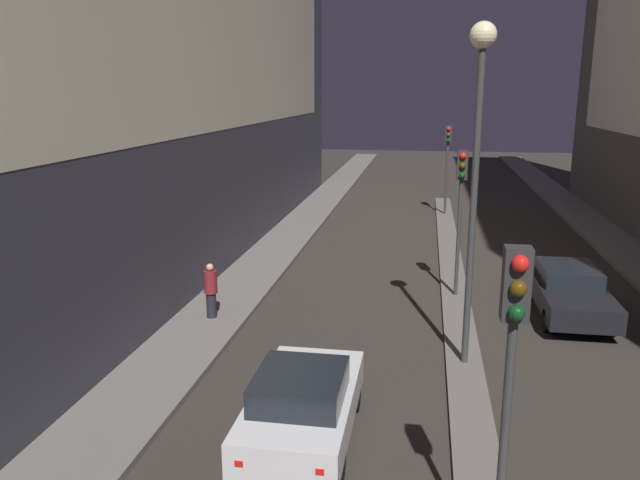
{
  "coord_description": "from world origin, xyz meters",
  "views": [
    {
      "loc": [
        -1.12,
        -4.15,
        6.53
      ],
      "look_at": [
        -4.68,
        16.89,
        1.39
      ],
      "focal_mm": 35.0,
      "sensor_mm": 36.0,
      "label": 1
    }
  ],
  "objects_px": {
    "street_lamp": "(478,124)",
    "pedestrian_on_left_sidewalk": "(211,289)",
    "traffic_light_near": "(512,347)",
    "traffic_light_far": "(448,150)",
    "traffic_light_mid": "(461,190)",
    "car_left_lane": "(303,403)",
    "car_right_lane": "(569,291)"
  },
  "relations": [
    {
      "from": "street_lamp",
      "to": "pedestrian_on_left_sidewalk",
      "type": "relative_size",
      "value": 4.91
    },
    {
      "from": "traffic_light_near",
      "to": "traffic_light_far",
      "type": "distance_m",
      "value": 25.93
    },
    {
      "from": "traffic_light_near",
      "to": "street_lamp",
      "type": "relative_size",
      "value": 0.59
    },
    {
      "from": "traffic_light_mid",
      "to": "street_lamp",
      "type": "xyz_separation_m",
      "value": [
        0.0,
        -5.13,
        2.28
      ]
    },
    {
      "from": "traffic_light_mid",
      "to": "street_lamp",
      "type": "distance_m",
      "value": 5.62
    },
    {
      "from": "car_left_lane",
      "to": "street_lamp",
      "type": "bearing_deg",
      "value": 50.31
    },
    {
      "from": "traffic_light_mid",
      "to": "traffic_light_far",
      "type": "relative_size",
      "value": 1.0
    },
    {
      "from": "traffic_light_mid",
      "to": "pedestrian_on_left_sidewalk",
      "type": "distance_m",
      "value": 8.18
    },
    {
      "from": "traffic_light_mid",
      "to": "car_right_lane",
      "type": "relative_size",
      "value": 1.0
    },
    {
      "from": "pedestrian_on_left_sidewalk",
      "to": "car_left_lane",
      "type": "bearing_deg",
      "value": -56.27
    },
    {
      "from": "traffic_light_near",
      "to": "traffic_light_mid",
      "type": "height_order",
      "value": "same"
    },
    {
      "from": "traffic_light_near",
      "to": "car_left_lane",
      "type": "distance_m",
      "value": 5.31
    },
    {
      "from": "street_lamp",
      "to": "car_left_lane",
      "type": "xyz_separation_m",
      "value": [
        -3.23,
        -3.9,
        -5.03
      ]
    },
    {
      "from": "traffic_light_mid",
      "to": "car_left_lane",
      "type": "bearing_deg",
      "value": -109.7
    },
    {
      "from": "pedestrian_on_left_sidewalk",
      "to": "car_right_lane",
      "type": "bearing_deg",
      "value": 12.99
    },
    {
      "from": "traffic_light_near",
      "to": "car_right_lane",
      "type": "height_order",
      "value": "traffic_light_near"
    },
    {
      "from": "street_lamp",
      "to": "car_right_lane",
      "type": "distance_m",
      "value": 7.3
    },
    {
      "from": "traffic_light_near",
      "to": "pedestrian_on_left_sidewalk",
      "type": "height_order",
      "value": "traffic_light_near"
    },
    {
      "from": "traffic_light_far",
      "to": "car_left_lane",
      "type": "distance_m",
      "value": 23.12
    },
    {
      "from": "traffic_light_mid",
      "to": "pedestrian_on_left_sidewalk",
      "type": "height_order",
      "value": "traffic_light_mid"
    },
    {
      "from": "car_left_lane",
      "to": "car_right_lane",
      "type": "bearing_deg",
      "value": 51.28
    },
    {
      "from": "car_left_lane",
      "to": "pedestrian_on_left_sidewalk",
      "type": "height_order",
      "value": "pedestrian_on_left_sidewalk"
    },
    {
      "from": "traffic_light_far",
      "to": "street_lamp",
      "type": "height_order",
      "value": "street_lamp"
    },
    {
      "from": "car_right_lane",
      "to": "car_left_lane",
      "type": "bearing_deg",
      "value": -128.72
    },
    {
      "from": "traffic_light_mid",
      "to": "pedestrian_on_left_sidewalk",
      "type": "bearing_deg",
      "value": -154.66
    },
    {
      "from": "car_left_lane",
      "to": "pedestrian_on_left_sidewalk",
      "type": "xyz_separation_m",
      "value": [
        -3.8,
        5.7,
        0.22
      ]
    },
    {
      "from": "traffic_light_far",
      "to": "car_right_lane",
      "type": "height_order",
      "value": "traffic_light_far"
    },
    {
      "from": "car_right_lane",
      "to": "pedestrian_on_left_sidewalk",
      "type": "xyz_separation_m",
      "value": [
        -10.27,
        -2.37,
        0.24
      ]
    },
    {
      "from": "street_lamp",
      "to": "car_left_lane",
      "type": "height_order",
      "value": "street_lamp"
    },
    {
      "from": "street_lamp",
      "to": "traffic_light_far",
      "type": "bearing_deg",
      "value": 90.0
    },
    {
      "from": "traffic_light_near",
      "to": "traffic_light_far",
      "type": "xyz_separation_m",
      "value": [
        0.0,
        25.93,
        0.0
      ]
    },
    {
      "from": "traffic_light_mid",
      "to": "traffic_light_far",
      "type": "distance_m",
      "value": 13.7
    }
  ]
}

